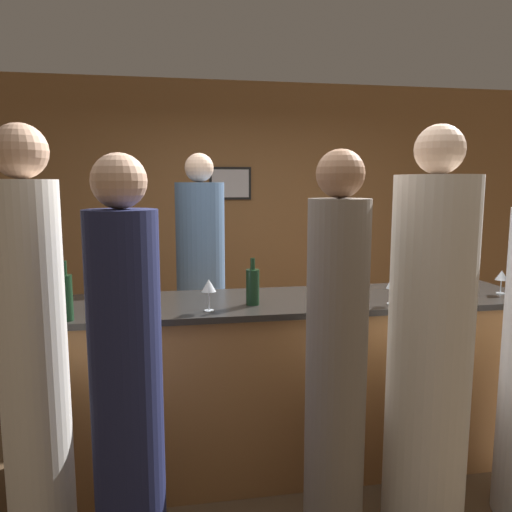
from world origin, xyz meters
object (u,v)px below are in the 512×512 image
wine_bottle_0 (66,297)px  wine_bottle_1 (253,286)px  guest_1 (336,364)px  guest_2 (34,368)px  guest_4 (127,391)px  guest_3 (429,353)px  wine_bottle_2 (431,272)px  bartender (201,294)px

wine_bottle_0 → wine_bottle_1: 1.00m
guest_1 → guest_2: 1.35m
wine_bottle_0 → wine_bottle_1: wine_bottle_0 is taller
guest_2 → guest_4: bearing=-20.6°
guest_2 → guest_4: 0.43m
guest_3 → wine_bottle_2: size_ratio=7.00×
guest_4 → wine_bottle_1: bearing=47.1°
guest_1 → wine_bottle_1: size_ratio=7.05×
guest_3 → wine_bottle_1: bearing=141.7°
guest_2 → guest_4: guest_2 is taller
guest_1 → bartender: bearing=108.3°
bartender → guest_4: bearing=75.9°
guest_1 → wine_bottle_2: bearing=41.2°
wine_bottle_1 → guest_1: bearing=-64.1°
guest_1 → guest_2: guest_2 is taller
wine_bottle_0 → wine_bottle_2: (2.19, 0.36, -0.01)m
guest_2 → wine_bottle_2: bearing=18.3°
guest_1 → wine_bottle_2: size_ratio=6.59×
bartender → wine_bottle_0: size_ratio=6.46×
wine_bottle_1 → wine_bottle_0: bearing=-170.3°
wine_bottle_2 → bartender: bearing=151.3°
guest_1 → wine_bottle_0: size_ratio=6.22×
guest_2 → guest_3: size_ratio=0.99×
guest_2 → guest_4: (0.40, -0.15, -0.07)m
wine_bottle_1 → wine_bottle_2: (1.21, 0.20, 0.01)m
bartender → wine_bottle_0: bartender is taller
guest_2 → wine_bottle_0: 0.45m
bartender → guest_4: (-0.42, -1.69, -0.03)m
guest_4 → wine_bottle_1: size_ratio=6.93×
wine_bottle_0 → wine_bottle_1: bearing=9.7°
bartender → guest_2: 1.74m
guest_2 → guest_3: bearing=-1.6°
guest_3 → guest_4: guest_3 is taller
guest_1 → wine_bottle_2: (0.91, 0.80, 0.27)m
guest_2 → wine_bottle_1: size_ratio=7.39×
bartender → wine_bottle_2: (1.44, -0.79, 0.26)m
guest_1 → wine_bottle_1: guest_1 is taller
bartender → wine_bottle_1: bartender is taller
guest_4 → wine_bottle_1: guest_4 is taller
bartender → guest_2: guest_2 is taller
bartender → guest_4: bartender is taller
guest_2 → wine_bottle_0: bearing=79.8°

